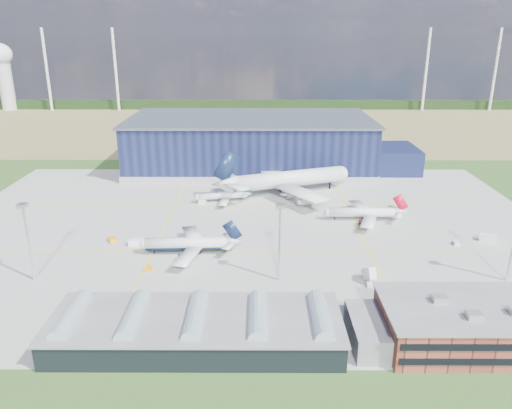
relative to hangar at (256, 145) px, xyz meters
name	(u,v)px	position (x,y,z in m)	size (l,w,h in m)	color
ground	(246,239)	(-2.81, -94.80, -11.62)	(600.00, 600.00, 0.00)	#294F1D
apron	(247,228)	(-2.81, -84.80, -11.59)	(220.00, 160.00, 0.08)	gray
farmland	(253,125)	(-2.81, 125.20, -11.62)	(600.00, 220.00, 0.01)	olive
treeline	(254,105)	(-2.81, 205.20, -7.62)	(600.00, 8.00, 8.00)	black
horizon_dressing	(36,71)	(-194.11, 199.58, 22.58)	(440.20, 18.00, 70.00)	silver
hangar	(256,145)	(0.00, 0.00, 0.00)	(145.00, 62.00, 26.10)	#0F1634
ops_building	(484,324)	(52.20, -154.81, -6.82)	(46.00, 23.00, 10.90)	brown
glass_concourse	(212,328)	(-9.26, -154.80, -7.93)	(78.00, 23.00, 8.60)	black
light_mast_west	(26,230)	(-62.81, -124.80, 3.82)	(2.60, 2.60, 23.00)	silver
light_mast_center	(280,230)	(7.19, -124.80, 3.82)	(2.60, 2.60, 23.00)	silver
airliner_navy	(186,238)	(-21.53, -106.80, -6.18)	(33.35, 32.62, 10.87)	white
airliner_red	(362,208)	(40.04, -77.43, -6.44)	(31.77, 31.08, 10.36)	white
airliner_widebody	(289,171)	(14.75, -44.78, -1.23)	(63.71, 62.32, 20.77)	white
airliner_regional	(221,193)	(-14.21, -55.79, -7.64)	(24.38, 23.85, 7.95)	white
gse_tug_a	(112,240)	(-48.01, -97.55, -10.88)	(2.15, 3.51, 1.46)	#FFA416
gse_tug_b	(149,269)	(-31.25, -118.91, -11.02)	(1.83, 2.74, 1.19)	#FFA416
gse_van_a	(136,242)	(-39.38, -100.41, -10.56)	(2.12, 4.86, 2.12)	white
gse_cart_a	(456,243)	(67.22, -99.84, -11.01)	(1.85, 2.78, 1.20)	white
gse_van_b	(488,238)	(78.81, -96.98, -10.40)	(2.43, 5.31, 2.43)	white
gse_tug_c	(318,198)	(26.61, -53.02, -10.89)	(2.07, 3.32, 1.45)	#FFA416
gse_cart_b	(202,202)	(-21.76, -58.61, -10.95)	(2.06, 3.09, 1.34)	white
airstair	(369,277)	(32.57, -125.91, -9.95)	(2.08, 5.20, 3.33)	white
car_a	(296,312)	(10.87, -142.80, -10.95)	(1.58, 3.92, 1.33)	#99999E
car_b	(435,312)	(45.60, -142.80, -10.95)	(1.41, 4.06, 1.34)	#99999E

